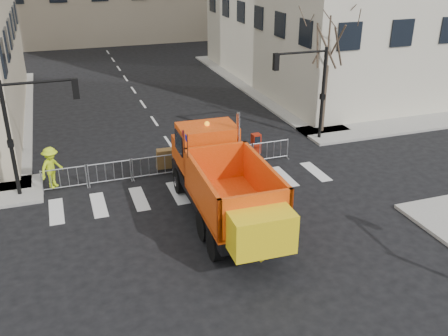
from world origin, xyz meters
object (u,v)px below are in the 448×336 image
object	(u,v)px
newspaper_box	(256,144)
cop_b	(216,154)
cop_a	(222,155)
cop_c	(197,158)
worker	(52,168)
plow_truck	(223,181)

from	to	relation	value
newspaper_box	cop_b	bearing A→B (deg)	-156.71
cop_b	newspaper_box	bearing A→B (deg)	-125.79
cop_a	cop_c	distance (m)	1.33
cop_a	newspaper_box	distance (m)	2.84
cop_a	worker	size ratio (longest dim) A/B	0.92
worker	cop_a	bearing A→B (deg)	-49.77
worker	newspaper_box	size ratio (longest dim) A/B	1.80
cop_b	worker	xyz separation A→B (m)	(-7.77, 0.70, 0.13)
cop_c	newspaper_box	bearing A→B (deg)	140.00
cop_b	plow_truck	bearing A→B (deg)	101.34
cop_a	cop_c	xyz separation A→B (m)	(-1.33, -0.08, 0.08)
cop_b	cop_c	xyz separation A→B (m)	(-1.02, -0.08, -0.01)
cop_a	cop_b	size ratio (longest dim) A/B	0.90
plow_truck	worker	size ratio (longest dim) A/B	5.37
cop_c	worker	world-z (taller)	worker
plow_truck	cop_b	distance (m)	4.78
plow_truck	worker	distance (m)	8.44
newspaper_box	plow_truck	bearing A→B (deg)	-127.99
worker	cop_c	bearing A→B (deg)	-51.43
cop_b	newspaper_box	xyz separation A→B (m)	(2.73, 1.46, -0.31)
cop_c	newspaper_box	world-z (taller)	cop_c
plow_truck	newspaper_box	size ratio (longest dim) A/B	9.69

